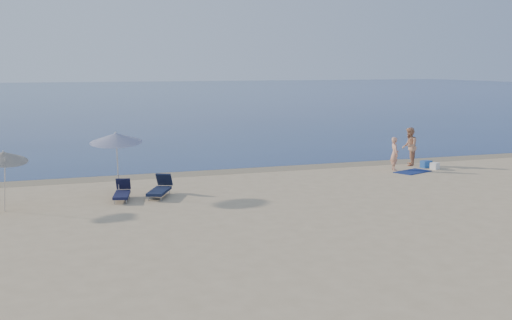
{
  "coord_description": "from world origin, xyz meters",
  "views": [
    {
      "loc": [
        -11.55,
        -8.58,
        4.89
      ],
      "look_at": [
        -2.82,
        16.0,
        1.0
      ],
      "focal_mm": 45.0,
      "sensor_mm": 36.0,
      "label": 1
    }
  ],
  "objects_px": {
    "person_right": "(409,146)",
    "blue_cooler": "(426,164)",
    "person_left": "(395,154)",
    "umbrella_near": "(116,138)"
  },
  "relations": [
    {
      "from": "person_right",
      "to": "umbrella_near",
      "type": "height_order",
      "value": "umbrella_near"
    },
    {
      "from": "blue_cooler",
      "to": "umbrella_near",
      "type": "xyz_separation_m",
      "value": [
        -14.81,
        -1.77,
        2.02
      ]
    },
    {
      "from": "person_left",
      "to": "person_right",
      "type": "xyz_separation_m",
      "value": [
        1.45,
        1.01,
        0.15
      ]
    },
    {
      "from": "blue_cooler",
      "to": "person_left",
      "type": "bearing_deg",
      "value": 174.36
    },
    {
      "from": "umbrella_near",
      "to": "blue_cooler",
      "type": "bearing_deg",
      "value": 24.27
    },
    {
      "from": "blue_cooler",
      "to": "umbrella_near",
      "type": "height_order",
      "value": "umbrella_near"
    },
    {
      "from": "person_left",
      "to": "umbrella_near",
      "type": "relative_size",
      "value": 0.62
    },
    {
      "from": "person_right",
      "to": "blue_cooler",
      "type": "bearing_deg",
      "value": 57.53
    },
    {
      "from": "person_right",
      "to": "person_left",
      "type": "bearing_deg",
      "value": -19.44
    },
    {
      "from": "person_right",
      "to": "umbrella_near",
      "type": "relative_size",
      "value": 0.74
    }
  ]
}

